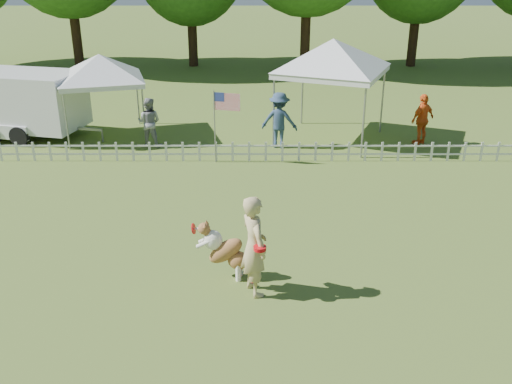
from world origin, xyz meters
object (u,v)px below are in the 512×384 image
(canopy_tent_left, at_px, (103,97))
(canopy_tent_right, at_px, (331,91))
(spectator_c, at_px, (422,119))
(frisbee_on_turf, at_px, (253,280))
(flag_pole, at_px, (215,127))
(dog, at_px, (227,251))
(spectator_a, at_px, (149,122))
(handler, at_px, (254,246))
(cargo_trailer, at_px, (21,104))
(spectator_b, at_px, (279,120))

(canopy_tent_left, distance_m, canopy_tent_right, 7.60)
(canopy_tent_right, bearing_deg, spectator_c, 12.80)
(frisbee_on_turf, distance_m, flag_pole, 6.91)
(dog, bearing_deg, spectator_a, 118.16)
(handler, xyz_separation_m, canopy_tent_right, (2.49, 9.39, 0.65))
(frisbee_on_turf, height_order, spectator_c, spectator_c)
(dog, distance_m, cargo_trailer, 11.83)
(flag_pole, relative_size, spectator_b, 1.22)
(frisbee_on_turf, xyz_separation_m, cargo_trailer, (-7.88, 9.38, 1.11))
(dog, distance_m, spectator_c, 10.27)
(canopy_tent_left, height_order, spectator_c, canopy_tent_left)
(spectator_b, bearing_deg, canopy_tent_right, -140.46)
(cargo_trailer, xyz_separation_m, spectator_b, (8.68, -1.22, -0.23))
(dog, xyz_separation_m, spectator_c, (5.97, 8.35, 0.25))
(spectator_a, bearing_deg, canopy_tent_left, -23.60)
(canopy_tent_right, height_order, cargo_trailer, canopy_tent_right)
(cargo_trailer, distance_m, flag_pole, 7.22)
(dog, height_order, canopy_tent_left, canopy_tent_left)
(handler, relative_size, spectator_b, 1.08)
(flag_pole, bearing_deg, canopy_tent_right, 45.91)
(cargo_trailer, bearing_deg, dog, -38.02)
(cargo_trailer, relative_size, spectator_c, 3.06)
(handler, distance_m, flag_pole, 7.20)
(canopy_tent_left, relative_size, spectator_c, 1.63)
(spectator_c, bearing_deg, canopy_tent_left, -39.11)
(handler, xyz_separation_m, cargo_trailer, (-7.90, 9.75, 0.15))
(handler, xyz_separation_m, dog, (-0.53, 0.52, -0.39))
(frisbee_on_turf, bearing_deg, spectator_b, 84.42)
(canopy_tent_left, xyz_separation_m, canopy_tent_right, (7.59, -0.37, 0.27))
(spectator_a, bearing_deg, cargo_trailer, -4.41)
(spectator_a, xyz_separation_m, spectator_c, (8.85, 0.22, 0.04))
(canopy_tent_right, xyz_separation_m, cargo_trailer, (-10.39, 0.37, -0.50))
(spectator_a, relative_size, spectator_c, 0.96)
(handler, bearing_deg, canopy_tent_right, -39.12)
(canopy_tent_right, bearing_deg, flag_pole, -125.52)
(flag_pole, xyz_separation_m, spectator_c, (6.63, 1.77, -0.26))
(handler, relative_size, frisbee_on_turf, 9.00)
(dog, xyz_separation_m, canopy_tent_right, (3.02, 8.86, 1.05))
(handler, bearing_deg, cargo_trailer, 14.73)
(handler, height_order, spectator_c, handler)
(handler, height_order, canopy_tent_right, canopy_tent_right)
(handler, height_order, dog, handler)
(canopy_tent_left, bearing_deg, dog, -79.22)
(dog, bearing_deg, handler, -35.98)
(flag_pole, height_order, spectator_b, flag_pole)
(cargo_trailer, bearing_deg, canopy_tent_left, 13.29)
(frisbee_on_turf, height_order, canopy_tent_right, canopy_tent_right)
(handler, relative_size, flag_pole, 0.89)
(canopy_tent_left, relative_size, spectator_a, 1.71)
(canopy_tent_right, height_order, spectator_a, canopy_tent_right)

